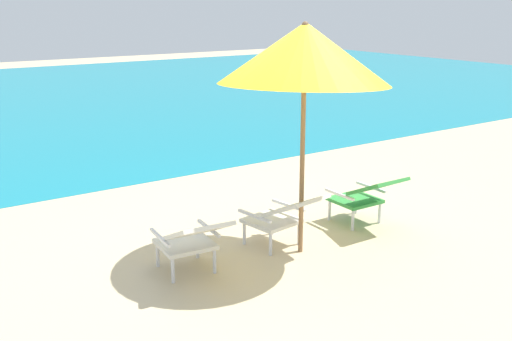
# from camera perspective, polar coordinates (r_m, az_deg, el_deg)

# --- Properties ---
(ground_plane) EXTENTS (40.00, 40.00, 0.00)m
(ground_plane) POSITION_cam_1_polar(r_m,az_deg,el_deg) (9.92, -11.17, 0.26)
(ground_plane) COLOR #CCB78E
(ocean_band) EXTENTS (40.00, 18.00, 0.01)m
(ocean_band) POSITION_cam_1_polar(r_m,az_deg,el_deg) (17.56, -21.89, 6.14)
(ocean_band) COLOR teal
(ocean_band) RESTS_ON ground_plane
(lounge_chair_left) EXTENTS (0.61, 0.92, 0.68)m
(lounge_chair_left) POSITION_cam_1_polar(r_m,az_deg,el_deg) (5.84, -6.16, -6.45)
(lounge_chair_left) COLOR silver
(lounge_chair_left) RESTS_ON ground_plane
(lounge_chair_center) EXTENTS (0.66, 0.94, 0.68)m
(lounge_chair_center) POSITION_cam_1_polar(r_m,az_deg,el_deg) (6.45, 2.60, -4.18)
(lounge_chair_center) COLOR silver
(lounge_chair_center) RESTS_ON ground_plane
(lounge_chair_right) EXTENTS (0.55, 0.88, 0.68)m
(lounge_chair_right) POSITION_cam_1_polar(r_m,az_deg,el_deg) (7.22, 10.42, -2.22)
(lounge_chair_right) COLOR #338E3D
(lounge_chair_right) RESTS_ON ground_plane
(beach_umbrella_center) EXTENTS (2.47, 2.46, 2.47)m
(beach_umbrella_center) POSITION_cam_1_polar(r_m,az_deg,el_deg) (6.02, 4.67, 11.06)
(beach_umbrella_center) COLOR olive
(beach_umbrella_center) RESTS_ON ground_plane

